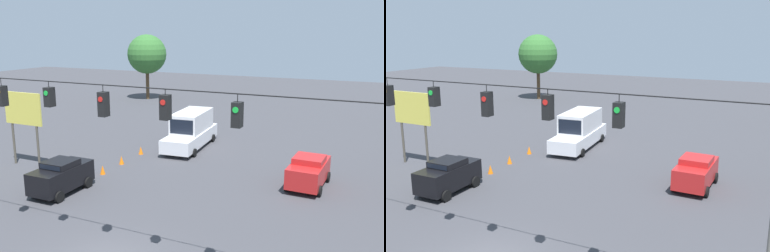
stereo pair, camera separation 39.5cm
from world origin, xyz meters
TOP-DOWN VIEW (x-y plane):
  - overhead_signal_span at (-0.00, -0.45)m, footprint 20.57×0.38m
  - box_truck_white_withflow_far at (4.35, -17.38)m, footprint 3.00×7.36m
  - sedan_black_parked_shoulder at (6.93, -5.35)m, footprint 2.03×3.87m
  - sedan_red_oncoming_far at (-5.77, -12.41)m, footprint 2.19×4.14m
  - traffic_cone_nearest at (6.93, -4.25)m, footprint 0.35×0.35m
  - traffic_cone_second at (6.92, -6.39)m, footprint 0.35×0.35m
  - traffic_cone_third at (6.74, -8.94)m, footprint 0.35×0.35m
  - traffic_cone_fourth at (6.85, -11.24)m, footprint 0.35×0.35m
  - traffic_cone_fifth at (6.93, -13.91)m, footprint 0.35×0.35m
  - roadside_billboard at (12.61, -8.24)m, footprint 3.18×0.16m
  - tree_horizon_left at (20.03, -36.79)m, footprint 5.17×5.17m

SIDE VIEW (x-z plane):
  - traffic_cone_nearest at x=6.93m, z-range 0.00..0.59m
  - traffic_cone_second at x=6.92m, z-range 0.00..0.59m
  - traffic_cone_third at x=6.74m, z-range 0.00..0.59m
  - traffic_cone_fourth at x=6.85m, z-range 0.00..0.59m
  - traffic_cone_fifth at x=6.93m, z-range 0.00..0.59m
  - sedan_red_oncoming_far at x=-5.77m, z-range 0.04..1.91m
  - sedan_black_parked_shoulder at x=6.93m, z-range 0.04..1.96m
  - box_truck_white_withflow_far at x=4.35m, z-range -0.02..2.86m
  - roadside_billboard at x=12.61m, z-range 1.07..6.18m
  - overhead_signal_span at x=0.00m, z-range 1.12..9.26m
  - tree_horizon_left at x=20.03m, z-range 1.69..10.28m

